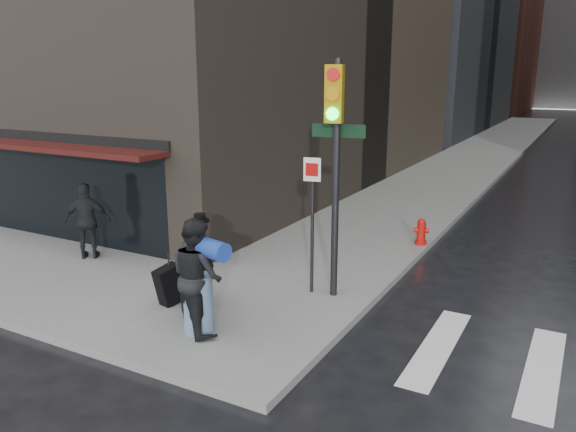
# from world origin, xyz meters

# --- Properties ---
(ground) EXTENTS (140.00, 140.00, 0.00)m
(ground) POSITION_xyz_m (0.00, 0.00, 0.00)
(ground) COLOR black
(ground) RESTS_ON ground
(sidewalk_left) EXTENTS (4.00, 50.00, 0.15)m
(sidewalk_left) POSITION_xyz_m (0.00, 27.00, 0.07)
(sidewalk_left) COLOR slate
(sidewalk_left) RESTS_ON ground
(storefront) EXTENTS (8.40, 1.11, 2.83)m
(storefront) POSITION_xyz_m (-7.00, 1.90, 1.83)
(storefront) COLOR black
(storefront) RESTS_ON ground
(man_overcoat) EXTENTS (1.10, 0.85, 1.80)m
(man_overcoat) POSITION_xyz_m (-0.85, 0.21, 0.90)
(man_overcoat) COLOR black
(man_overcoat) RESTS_ON ground
(man_jeans) EXTENTS (1.35, 1.19, 1.97)m
(man_jeans) POSITION_xyz_m (-0.11, -0.65, 1.14)
(man_jeans) COLOR black
(man_jeans) RESTS_ON ground
(man_greycoat) EXTENTS (1.12, 0.95, 1.79)m
(man_greycoat) POSITION_xyz_m (-4.75, 1.24, 1.05)
(man_greycoat) COLOR black
(man_greycoat) RESTS_ON ground
(traffic_light) EXTENTS (1.11, 0.58, 4.49)m
(traffic_light) POSITION_xyz_m (1.20, 1.79, 3.04)
(traffic_light) COLOR black
(traffic_light) RESTS_ON ground
(fire_hydrant) EXTENTS (0.39, 0.30, 0.68)m
(fire_hydrant) POSITION_xyz_m (1.80, 6.02, 0.45)
(fire_hydrant) COLOR #B40F0B
(fire_hydrant) RESTS_ON ground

